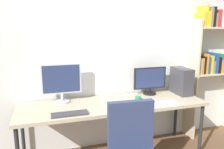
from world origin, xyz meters
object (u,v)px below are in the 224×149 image
bookshelf (212,60)px  monitor_right (150,80)px  pc_tower (181,81)px  coffee_mug (138,100)px  computer_mouse (110,110)px  keyboard_right (163,104)px  keyboard_left (70,114)px  monitor_left (61,81)px  desk (113,107)px

bookshelf → monitor_right: (-1.03, -0.02, -0.23)m
bookshelf → pc_tower: 0.66m
coffee_mug → pc_tower: bearing=16.1°
computer_mouse → bookshelf: bearing=15.2°
keyboard_right → computer_mouse: size_ratio=3.82×
computer_mouse → keyboard_right: bearing=1.5°
pc_tower → keyboard_left: (-1.59, -0.33, -0.17)m
monitor_left → coffee_mug: (0.88, -0.33, -0.23)m
bookshelf → keyboard_right: bookshelf is taller
keyboard_left → keyboard_right: bearing=0.0°
keyboard_left → keyboard_right: 1.12m
desk → bookshelf: bearing=8.0°
monitor_left → bookshelf: bearing=0.4°
monitor_left → computer_mouse: (0.48, -0.46, -0.26)m
keyboard_left → computer_mouse: size_ratio=4.07×
keyboard_left → coffee_mug: (0.84, 0.11, 0.04)m
keyboard_left → coffee_mug: size_ratio=3.69×
monitor_left → computer_mouse: size_ratio=5.10×
desk → coffee_mug: size_ratio=21.68×
desk → keyboard_right: size_ratio=6.26×
monitor_right → computer_mouse: (-0.72, -0.46, -0.19)m
desk → bookshelf: bookshelf is taller
pc_tower → coffee_mug: pc_tower is taller
bookshelf → monitor_right: bookshelf is taller
monitor_left → desk: bearing=-19.5°
desk → keyboard_right: keyboard_right is taller
desk → computer_mouse: 0.28m
desk → coffee_mug: bearing=-22.4°
keyboard_right → coffee_mug: size_ratio=3.46×
desk → monitor_left: 0.71m
desk → keyboard_right: bearing=-22.3°
monitor_left → keyboard_left: size_ratio=1.25×
desk → computer_mouse: computer_mouse is taller
computer_mouse → desk: bearing=64.1°
desk → computer_mouse: (-0.12, -0.25, 0.07)m
keyboard_left → monitor_right: bearing=20.9°
desk → monitor_left: monitor_left is taller
pc_tower → monitor_right: bearing=165.3°
keyboard_right → coffee_mug: bearing=157.7°
monitor_left → monitor_right: size_ratio=1.04×
monitor_left → keyboard_right: (1.16, -0.44, -0.26)m
bookshelf → monitor_left: (-2.23, -0.02, -0.16)m
pc_tower → computer_mouse: size_ratio=3.82×
pc_tower → coffee_mug: 0.79m
computer_mouse → keyboard_left: bearing=177.7°
monitor_right → bookshelf: bearing=0.9°
bookshelf → keyboard_left: bearing=-168.2°
desk → pc_tower: size_ratio=6.27×
bookshelf → keyboard_right: size_ratio=5.34×
bookshelf → monitor_left: 2.23m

